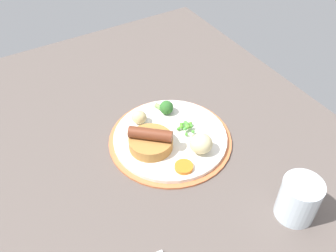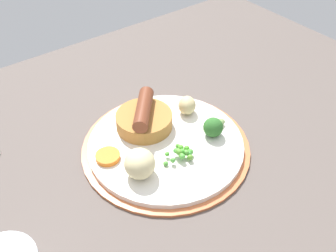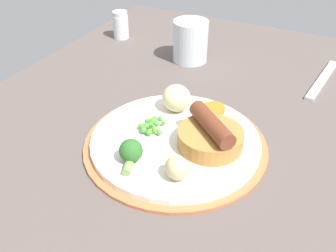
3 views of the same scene
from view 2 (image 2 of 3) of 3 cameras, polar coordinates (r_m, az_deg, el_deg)
dining_table at (r=63.47cm, az=-1.22°, el=-4.13°), size 110.00×80.00×3.00cm
dinner_plate at (r=61.80cm, az=-0.33°, el=-2.97°), size 27.66×27.66×1.40cm
sausage_pudding at (r=63.01cm, az=-3.62°, el=1.22°), size 9.53×9.53×5.04cm
pea_pile at (r=58.01cm, az=1.96°, el=-4.12°), size 5.28×4.05×1.88cm
broccoli_floret_near at (r=61.99cm, az=6.96°, el=-0.16°), size 5.02×3.31×3.30cm
potato_chunk_0 at (r=54.94cm, az=-4.34°, el=-5.73°), size 6.40×6.52×4.45cm
potato_chunk_1 at (r=65.96cm, az=2.92°, el=3.17°), size 4.61×4.66×3.24cm
carrot_slice_0 at (r=59.04cm, az=-9.16°, el=-4.61°), size 5.43×5.43×0.81cm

